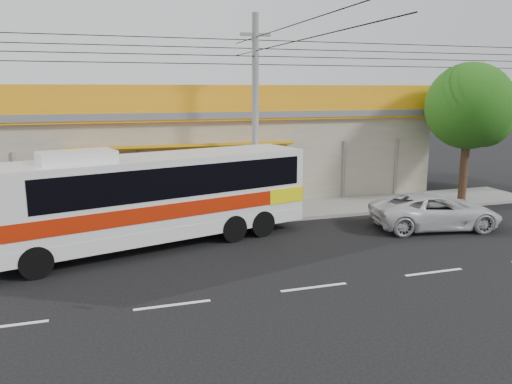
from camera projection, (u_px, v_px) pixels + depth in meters
ground at (283, 259)px, 16.47m from camera, size 120.00×120.00×0.00m
sidewalk at (236, 214)px, 22.07m from camera, size 30.00×3.20×0.15m
lane_markings at (314, 287)px, 14.13m from camera, size 50.00×0.12×0.01m
storefront_building at (209, 150)px, 26.79m from camera, size 22.60×9.20×5.70m
coach_bus at (156, 193)px, 17.57m from camera, size 11.85×5.45×3.58m
motorbike_dark at (35, 214)px, 19.90m from camera, size 1.65×0.92×0.96m
white_car at (436, 211)px, 20.02m from camera, size 5.43×3.22×1.42m
utility_pole at (255, 51)px, 20.30m from camera, size 34.00×14.00×8.53m
tree_near at (472, 109)px, 23.59m from camera, size 4.08×4.08×6.77m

